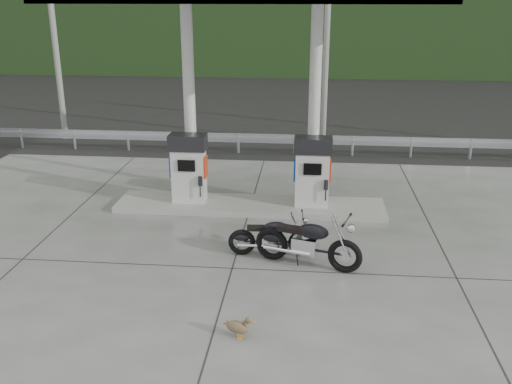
# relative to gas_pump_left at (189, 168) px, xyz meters

# --- Properties ---
(ground) EXTENTS (160.00, 160.00, 0.00)m
(ground) POSITION_rel_gas_pump_left_xyz_m (1.60, -2.50, -1.07)
(ground) COLOR black
(ground) RESTS_ON ground
(forecourt_apron) EXTENTS (18.00, 14.00, 0.02)m
(forecourt_apron) POSITION_rel_gas_pump_left_xyz_m (1.60, -2.50, -1.06)
(forecourt_apron) COLOR slate
(forecourt_apron) RESTS_ON ground
(pump_island) EXTENTS (7.00, 1.40, 0.15)m
(pump_island) POSITION_rel_gas_pump_left_xyz_m (1.60, 0.00, -0.98)
(pump_island) COLOR gray
(pump_island) RESTS_ON forecourt_apron
(gas_pump_left) EXTENTS (0.95, 0.55, 1.80)m
(gas_pump_left) POSITION_rel_gas_pump_left_xyz_m (0.00, 0.00, 0.00)
(gas_pump_left) COLOR silver
(gas_pump_left) RESTS_ON pump_island
(gas_pump_right) EXTENTS (0.95, 0.55, 1.80)m
(gas_pump_right) POSITION_rel_gas_pump_left_xyz_m (3.20, 0.00, 0.00)
(gas_pump_right) COLOR silver
(gas_pump_right) RESTS_ON pump_island
(canopy_column_left) EXTENTS (0.30, 0.30, 5.00)m
(canopy_column_left) POSITION_rel_gas_pump_left_xyz_m (0.00, 0.40, 1.60)
(canopy_column_left) COLOR white
(canopy_column_left) RESTS_ON pump_island
(canopy_column_right) EXTENTS (0.30, 0.30, 5.00)m
(canopy_column_right) POSITION_rel_gas_pump_left_xyz_m (3.20, 0.40, 1.60)
(canopy_column_right) COLOR white
(canopy_column_right) RESTS_ON pump_island
(guardrail) EXTENTS (26.00, 0.16, 1.42)m
(guardrail) POSITION_rel_gas_pump_left_xyz_m (1.60, 5.50, -0.36)
(guardrail) COLOR #A6A7AE
(guardrail) RESTS_ON ground
(road) EXTENTS (60.00, 7.00, 0.01)m
(road) POSITION_rel_gas_pump_left_xyz_m (1.60, 9.00, -1.07)
(road) COLOR black
(road) RESTS_ON ground
(utility_pole_a) EXTENTS (0.22, 0.22, 8.00)m
(utility_pole_a) POSITION_rel_gas_pump_left_xyz_m (-6.40, 7.00, 2.93)
(utility_pole_a) COLOR gray
(utility_pole_a) RESTS_ON ground
(utility_pole_b) EXTENTS (0.22, 0.22, 8.00)m
(utility_pole_b) POSITION_rel_gas_pump_left_xyz_m (3.60, 7.00, 2.93)
(utility_pole_b) COLOR gray
(utility_pole_b) RESTS_ON ground
(tree_band) EXTENTS (80.00, 6.00, 6.00)m
(tree_band) POSITION_rel_gas_pump_left_xyz_m (1.60, 27.50, 1.93)
(tree_band) COLOR black
(tree_band) RESTS_ON ground
(forested_hills) EXTENTS (100.00, 40.00, 140.00)m
(forested_hills) POSITION_rel_gas_pump_left_xyz_m (1.60, 57.50, -1.07)
(forested_hills) COLOR black
(forested_hills) RESTS_ON ground
(motorcycle_left) EXTENTS (2.24, 1.27, 1.01)m
(motorcycle_left) POSITION_rel_gas_pump_left_xyz_m (3.13, -3.20, -0.54)
(motorcycle_left) COLOR black
(motorcycle_left) RESTS_ON forecourt_apron
(motorcycle_right) EXTENTS (1.78, 0.67, 0.83)m
(motorcycle_right) POSITION_rel_gas_pump_left_xyz_m (2.36, -2.76, -0.64)
(motorcycle_right) COLOR black
(motorcycle_right) RESTS_ON forecourt_apron
(duck) EXTENTS (0.51, 0.27, 0.35)m
(duck) POSITION_rel_gas_pump_left_xyz_m (2.02, -5.93, -0.87)
(duck) COLOR brown
(duck) RESTS_ON forecourt_apron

